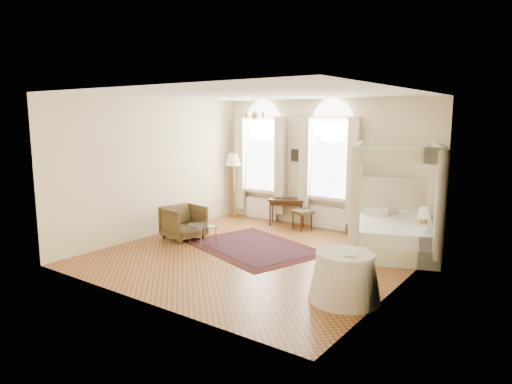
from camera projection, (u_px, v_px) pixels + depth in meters
ground at (256, 255)px, 9.52m from camera, size 6.00×6.00×0.00m
room_walls at (256, 161)px, 9.20m from camera, size 6.00×6.00×6.00m
window_left at (261, 167)px, 12.67m from camera, size 1.62×0.27×3.29m
window_right at (329, 172)px, 11.47m from camera, size 1.62×0.27×3.29m
chandelier at (255, 115)px, 10.53m from camera, size 0.51×0.45×0.50m
wall_pictures at (327, 155)px, 11.54m from camera, size 2.54×0.03×0.39m
canopy_bed at (394, 228)px, 9.62m from camera, size 2.34×2.57×2.31m
nightstand at (419, 240)px, 9.63m from camera, size 0.49×0.46×0.58m
nightstand_lamp at (424, 214)px, 9.53m from camera, size 0.28×0.28×0.42m
writing_desk at (287, 202)px, 12.13m from camera, size 1.06×0.83×0.70m
laptop at (279, 198)px, 12.20m from camera, size 0.35×0.26×0.03m
stool at (302, 213)px, 11.61m from camera, size 0.57×0.57×0.51m
armchair at (184, 222)px, 10.75m from camera, size 1.01×0.99×0.79m
coffee_table at (202, 227)px, 10.27m from camera, size 0.76×0.64×0.44m
floor_lamp at (234, 163)px, 12.95m from camera, size 0.47×0.47×1.83m
oriental_rug at (254, 247)px, 10.07m from camera, size 3.37×2.85×0.01m
side_table at (345, 277)px, 7.13m from camera, size 1.13×1.13×0.77m
book at (345, 254)px, 6.97m from camera, size 0.23×0.28×0.02m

